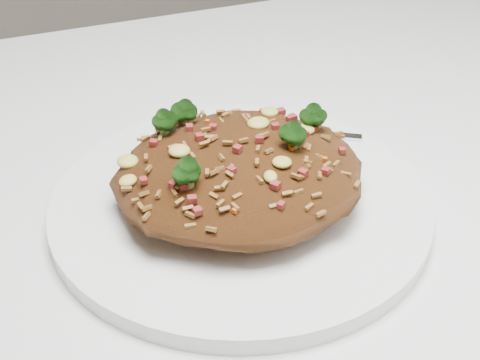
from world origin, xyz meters
The scene contains 4 objects.
dining_table centered at (0.00, 0.00, 0.66)m, with size 1.20×0.80×0.75m.
plate centered at (-0.07, -0.02, 0.76)m, with size 0.29×0.29×0.01m, color white.
fried_rice centered at (-0.07, -0.02, 0.79)m, with size 0.19×0.17×0.07m.
fork centered at (0.00, 0.05, 0.77)m, with size 0.15×0.10×0.00m.
Camera 1 is at (-0.23, -0.41, 1.07)m, focal length 50.00 mm.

